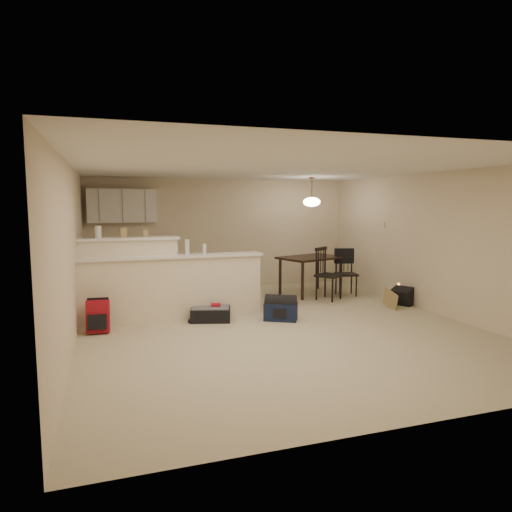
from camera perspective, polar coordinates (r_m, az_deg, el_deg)
name	(u,v)px	position (r m, az deg, el deg)	size (l,w,h in m)	color
room	(276,248)	(7.20, 2.50, 1.00)	(7.00, 7.02, 2.50)	#C4BA97
breakfast_bar	(157,284)	(7.83, -12.27, -3.42)	(3.08, 0.58, 1.39)	beige
upper_cabinets	(122,206)	(10.02, -16.40, 6.05)	(1.40, 0.34, 0.70)	white
kitchen_counter	(134,274)	(10.02, -14.96, -2.24)	(1.80, 0.60, 0.90)	white
thermostat	(383,225)	(9.93, 15.59, 3.76)	(0.02, 0.12, 0.12)	beige
jar	(98,232)	(7.83, -19.13, 2.86)	(0.10, 0.10, 0.20)	silver
cereal_box	(124,233)	(7.84, -16.22, 2.82)	(0.10, 0.07, 0.16)	#A18A53
small_box	(145,233)	(7.86, -13.65, 2.76)	(0.08, 0.06, 0.12)	#A18A53
bottle_a	(187,247)	(7.74, -8.60, 1.10)	(0.07, 0.07, 0.26)	silver
bottle_b	(204,249)	(7.80, -6.48, 0.88)	(0.06, 0.06, 0.18)	silver
dining_table	(311,261)	(9.84, 6.87, -0.64)	(1.52, 1.25, 0.82)	black
pendant_lamp	(312,201)	(9.76, 6.97, 6.79)	(0.36, 0.36, 0.62)	brown
dining_chair_near	(329,274)	(9.34, 9.10, -2.21)	(0.47, 0.44, 1.06)	black
dining_chair_far	(346,273)	(9.86, 11.22, -2.08)	(0.42, 0.40, 0.97)	black
suitcase	(211,314)	(7.71, -5.69, -7.26)	(0.65, 0.42, 0.22)	black
red_backpack	(98,316)	(7.36, -19.14, -7.15)	(0.33, 0.21, 0.50)	#A91320
navy_duffel	(281,311)	(7.71, 3.11, -6.94)	(0.54, 0.30, 0.30)	#131D3B
black_daypack	(403,297)	(9.25, 17.88, -4.85)	(0.38, 0.26, 0.33)	black
cardboard_sheet	(390,300)	(8.89, 16.44, -5.24)	(0.44, 0.02, 0.33)	#A18A53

